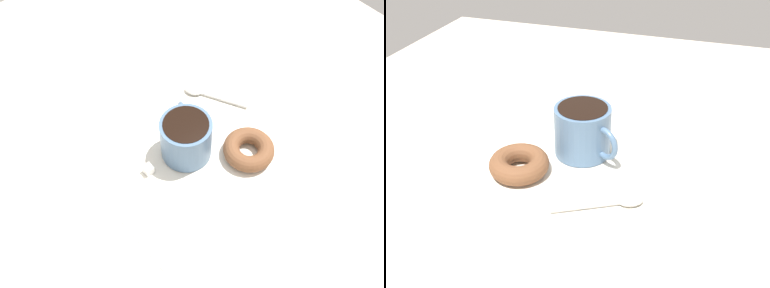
% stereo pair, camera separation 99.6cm
% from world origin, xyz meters
% --- Properties ---
extents(ground_plane, '(1.20, 1.20, 0.02)m').
position_xyz_m(ground_plane, '(0.00, 0.00, -0.01)').
color(ground_plane, beige).
extents(napkin, '(0.37, 0.37, 0.00)m').
position_xyz_m(napkin, '(-0.02, 0.02, 0.00)').
color(napkin, white).
rests_on(napkin, ground_plane).
extents(coffee_cup, '(0.09, 0.11, 0.08)m').
position_xyz_m(coffee_cup, '(-0.01, 0.01, 0.05)').
color(coffee_cup, slate).
rests_on(coffee_cup, napkin).
extents(donut, '(0.09, 0.09, 0.03)m').
position_xyz_m(donut, '(-0.09, 0.09, 0.02)').
color(donut, brown).
rests_on(donut, napkin).
extents(spoon, '(0.07, 0.12, 0.01)m').
position_xyz_m(spoon, '(-0.12, -0.07, 0.01)').
color(spoon, '#B7B2A8').
rests_on(spoon, napkin).
extents(sugar_cube, '(0.02, 0.02, 0.02)m').
position_xyz_m(sugar_cube, '(0.07, 0.01, 0.01)').
color(sugar_cube, white).
rests_on(sugar_cube, napkin).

